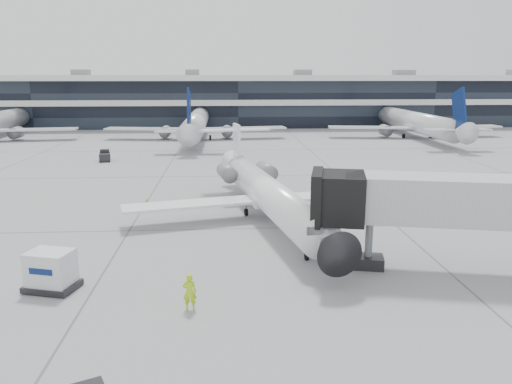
{
  "coord_description": "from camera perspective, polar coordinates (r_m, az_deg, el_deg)",
  "views": [
    {
      "loc": [
        -2.86,
        -35.5,
        11.13
      ],
      "look_at": [
        -0.61,
        0.81,
        2.6
      ],
      "focal_mm": 35.0,
      "sensor_mm": 36.0,
      "label": 1
    }
  ],
  "objects": [
    {
      "name": "jet_bridge",
      "position": [
        30.67,
        25.35,
        -1.07
      ],
      "size": [
        18.04,
        7.0,
        5.82
      ],
      "rotation": [
        0.0,
        0.0,
        -0.21
      ],
      "color": "#BABDC0",
      "rests_on": "ground"
    },
    {
      "name": "regional_jet",
      "position": [
        39.39,
        1.16,
        0.09
      ],
      "size": [
        22.33,
        27.84,
        6.45
      ],
      "rotation": [
        0.0,
        0.0,
        0.18
      ],
      "color": "white",
      "rests_on": "ground"
    },
    {
      "name": "cargo_uld",
      "position": [
        28.77,
        -22.38,
        -8.34
      ],
      "size": [
        2.99,
        2.53,
        2.1
      ],
      "rotation": [
        0.0,
        0.0,
        -0.28
      ],
      "color": "black",
      "rests_on": "ground"
    },
    {
      "name": "bg_jet_center",
      "position": [
        91.33,
        -6.79,
        6.1
      ],
      "size": [
        32.0,
        40.0,
        9.6
      ],
      "primitive_type": null,
      "color": "silver",
      "rests_on": "ground"
    },
    {
      "name": "terminal",
      "position": [
        117.7,
        -2.19,
        10.2
      ],
      "size": [
        170.0,
        22.0,
        10.0
      ],
      "primitive_type": "cube",
      "color": "black",
      "rests_on": "ground"
    },
    {
      "name": "ground",
      "position": [
        37.31,
        1.01,
        -4.16
      ],
      "size": [
        220.0,
        220.0,
        0.0
      ],
      "primitive_type": "plane",
      "color": "gray",
      "rests_on": "ground"
    },
    {
      "name": "ramp_worker",
      "position": [
        24.8,
        -7.6,
        -11.22
      ],
      "size": [
        0.68,
        0.45,
        1.85
      ],
      "primitive_type": "imported",
      "rotation": [
        0.0,
        0.0,
        3.14
      ],
      "color": "#B2E017",
      "rests_on": "ground"
    },
    {
      "name": "traffic_cone",
      "position": [
        44.93,
        -12.4,
        -1.12
      ],
      "size": [
        0.48,
        0.48,
        0.56
      ],
      "rotation": [
        0.0,
        0.0,
        0.32
      ],
      "color": "orange",
      "rests_on": "ground"
    },
    {
      "name": "far_tug",
      "position": [
        69.46,
        -16.89,
        3.96
      ],
      "size": [
        1.82,
        2.57,
        1.49
      ],
      "rotation": [
        0.0,
        0.0,
        0.2
      ],
      "color": "black",
      "rests_on": "ground"
    },
    {
      "name": "bg_jet_right",
      "position": [
        97.62,
        17.5,
        6.04
      ],
      "size": [
        32.0,
        40.0,
        9.6
      ],
      "primitive_type": null,
      "color": "silver",
      "rests_on": "ground"
    }
  ]
}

